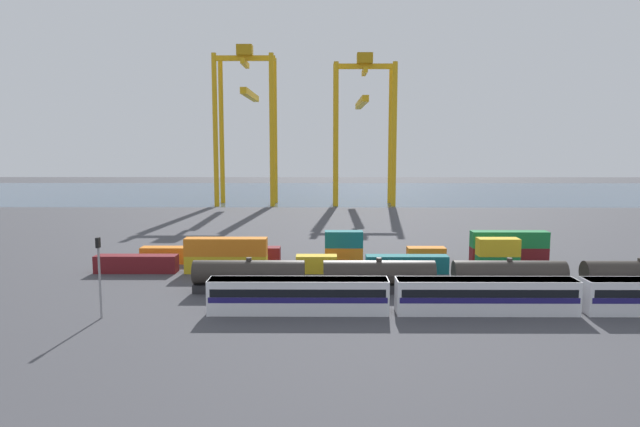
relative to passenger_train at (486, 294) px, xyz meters
The scene contains 21 objects.
ground_plane 61.52m from the passenger_train, 100.41° to the left, with size 420.00×420.00×0.00m, color #424247.
harbour_water 163.73m from the passenger_train, 93.89° to the left, with size 400.00×110.00×0.01m, color #384C60.
passenger_train is the anchor object (origin of this frame).
freight_tank_row 9.43m from the passenger_train, 107.43° to the left, with size 64.27×3.04×4.50m.
signal_mast 42.80m from the passenger_train, behind, with size 0.36×0.60×8.93m.
shipping_container_0 50.34m from the passenger_train, 156.32° to the left, with size 12.10×2.44×2.60m, color maroon.
shipping_container_1 38.46m from the passenger_train, 148.28° to the left, with size 12.10×2.44×2.60m, color gold.
shipping_container_2 38.49m from the passenger_train, 148.28° to the left, with size 12.10×2.44×2.60m, color orange.
shipping_container_3 27.97m from the passenger_train, 133.69° to the left, with size 6.04×2.44×2.60m, color gold.
shipping_container_4 21.08m from the passenger_train, 106.32° to the left, with size 12.10×2.44×2.60m, color #146066.
shipping_container_5 21.57m from the passenger_train, 69.71° to the left, with size 6.04×2.44×2.60m, color #197538.
shipping_container_6 21.63m from the passenger_train, 69.71° to the left, with size 6.04×2.44×2.60m, color gold.
shipping_container_7 49.48m from the passenger_train, 146.90° to the left, with size 12.10×2.44×2.60m, color orange.
shipping_container_8 39.09m from the passenger_train, 136.27° to the left, with size 6.04×2.44×2.60m, color maroon.
shipping_container_9 30.93m from the passenger_train, 119.09° to the left, with size 6.04×2.44×2.60m, color orange.
shipping_container_10 30.97m from the passenger_train, 119.09° to the left, with size 6.04×2.44×2.60m, color #146066.
shipping_container_11 27.09m from the passenger_train, 93.87° to the left, with size 6.04×2.44×2.60m, color orange.
shipping_container_12 29.33m from the passenger_train, 67.16° to the left, with size 12.10×2.44×2.60m, color maroon.
shipping_container_13 29.37m from the passenger_train, 67.16° to the left, with size 12.10×2.44×2.60m, color #197538.
gantry_crane_west 129.95m from the passenger_train, 109.63° to the left, with size 18.89×34.76×49.55m.
gantry_crane_central 123.21m from the passenger_train, 92.62° to the left, with size 19.45×37.97×47.05m.
Camera 1 is at (-7.20, -82.45, 18.84)m, focal length 31.71 mm.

